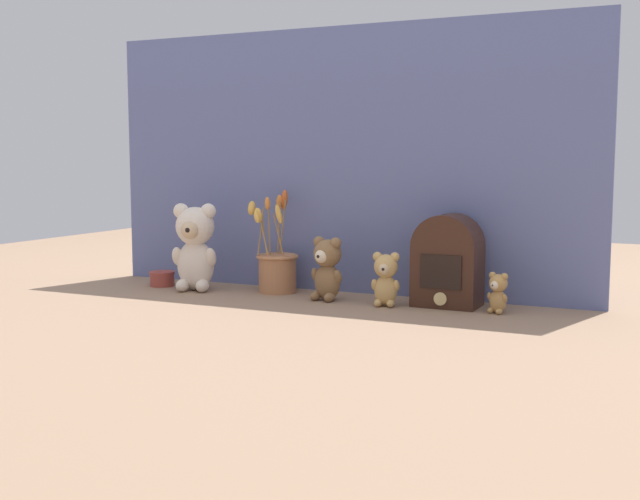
# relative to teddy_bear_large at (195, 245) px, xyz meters

# --- Properties ---
(ground_plane) EXTENTS (4.00, 4.00, 0.00)m
(ground_plane) POSITION_rel_teddy_bear_large_xyz_m (0.41, 0.00, -0.14)
(ground_plane) COLOR #8E7056
(backdrop_wall) EXTENTS (1.56, 0.02, 0.80)m
(backdrop_wall) POSITION_rel_teddy_bear_large_xyz_m (0.41, 0.17, 0.26)
(backdrop_wall) COLOR slate
(backdrop_wall) RESTS_ON ground
(teddy_bear_large) EXTENTS (0.15, 0.14, 0.27)m
(teddy_bear_large) POSITION_rel_teddy_bear_large_xyz_m (0.00, 0.00, 0.00)
(teddy_bear_large) COLOR beige
(teddy_bear_large) RESTS_ON ground
(teddy_bear_medium) EXTENTS (0.10, 0.09, 0.18)m
(teddy_bear_medium) POSITION_rel_teddy_bear_large_xyz_m (0.44, 0.01, -0.04)
(teddy_bear_medium) COLOR olive
(teddy_bear_medium) RESTS_ON ground
(teddy_bear_small) EXTENTS (0.08, 0.08, 0.15)m
(teddy_bear_small) POSITION_rel_teddy_bear_large_xyz_m (0.62, -0.00, -0.06)
(teddy_bear_small) COLOR tan
(teddy_bear_small) RESTS_ON ground
(teddy_bear_tiny) EXTENTS (0.06, 0.06, 0.11)m
(teddy_bear_tiny) POSITION_rel_teddy_bear_large_xyz_m (0.93, 0.02, -0.08)
(teddy_bear_tiny) COLOR tan
(teddy_bear_tiny) RESTS_ON ground
(flower_vase) EXTENTS (0.16, 0.14, 0.31)m
(flower_vase) POSITION_rel_teddy_bear_large_xyz_m (0.25, 0.07, -0.06)
(flower_vase) COLOR #AD7047
(flower_vase) RESTS_ON ground
(vintage_radio) EXTENTS (0.18, 0.13, 0.25)m
(vintage_radio) POSITION_rel_teddy_bear_large_xyz_m (0.78, 0.07, -0.01)
(vintage_radio) COLOR #381E14
(vintage_radio) RESTS_ON ground
(decorative_tin_tall) EXTENTS (0.08, 0.08, 0.05)m
(decorative_tin_tall) POSITION_rel_teddy_bear_large_xyz_m (-0.14, 0.03, -0.12)
(decorative_tin_tall) COLOR #993D33
(decorative_tin_tall) RESTS_ON ground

